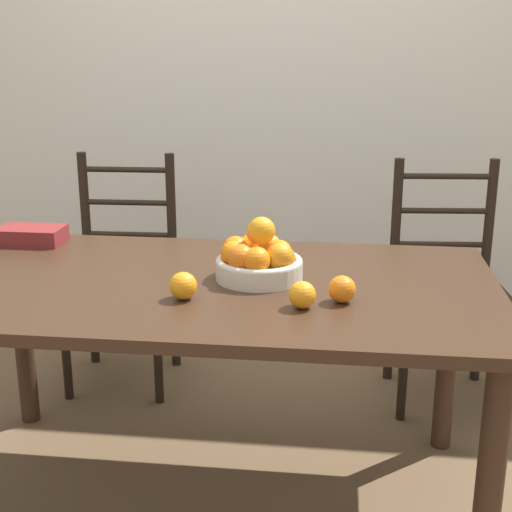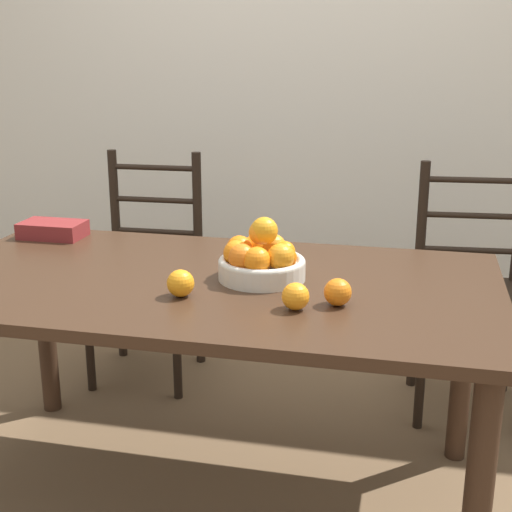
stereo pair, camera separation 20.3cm
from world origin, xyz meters
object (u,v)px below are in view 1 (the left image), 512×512
at_px(orange_loose_2, 342,289).
at_px(chair_left, 123,275).
at_px(orange_loose_0, 183,286).
at_px(orange_loose_1, 302,295).
at_px(chair_right, 445,288).
at_px(book_stack, 31,235).
at_px(fruit_bowl, 258,258).

height_order(orange_loose_2, chair_left, chair_left).
bearing_deg(orange_loose_0, chair_left, 116.66).
height_order(orange_loose_1, chair_right, chair_right).
distance_m(chair_left, chair_right, 1.34).
bearing_deg(orange_loose_1, orange_loose_2, 28.28).
xyz_separation_m(chair_right, book_stack, (-1.51, -0.46, 0.29)).
bearing_deg(orange_loose_1, chair_right, 62.24).
bearing_deg(book_stack, orange_loose_2, -23.57).
distance_m(orange_loose_0, chair_left, 1.12).
bearing_deg(orange_loose_0, chair_right, 48.55).
distance_m(orange_loose_1, chair_left, 1.32).
distance_m(fruit_bowl, orange_loose_0, 0.27).
bearing_deg(orange_loose_1, chair_left, 129.25).
height_order(chair_left, chair_right, same).
xyz_separation_m(orange_loose_2, chair_left, (-0.92, 0.94, -0.30)).
relative_size(orange_loose_1, chair_right, 0.08).
xyz_separation_m(orange_loose_1, chair_left, (-0.81, 1.00, -0.30)).
bearing_deg(orange_loose_2, chair_left, 134.36).
bearing_deg(book_stack, fruit_bowl, -19.66).
xyz_separation_m(fruit_bowl, orange_loose_2, (0.25, -0.18, -0.03)).
bearing_deg(chair_right, orange_loose_0, -136.34).
relative_size(orange_loose_2, chair_left, 0.08).
height_order(chair_right, book_stack, chair_right).
bearing_deg(fruit_bowl, chair_left, 131.19).
distance_m(fruit_bowl, orange_loose_1, 0.28).
xyz_separation_m(chair_left, chair_right, (1.34, -0.00, 0.00)).
height_order(orange_loose_0, book_stack, orange_loose_0).
relative_size(orange_loose_0, book_stack, 0.34).
bearing_deg(orange_loose_1, book_stack, 151.63).
bearing_deg(chair_left, orange_loose_2, -47.68).
bearing_deg(chair_left, book_stack, -112.63).
distance_m(orange_loose_0, orange_loose_1, 0.33).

